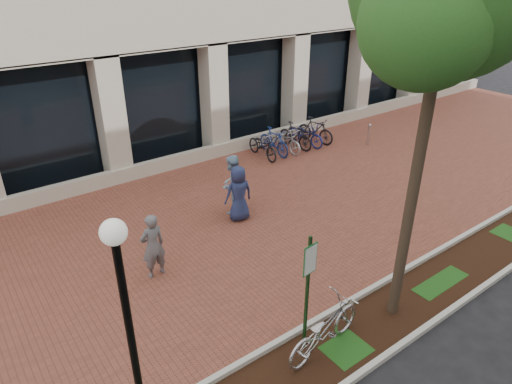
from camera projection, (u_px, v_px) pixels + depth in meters
ground at (247, 217)px, 13.59m from camera, size 120.00×120.00×0.00m
brick_plaza at (247, 217)px, 13.58m from camera, size 40.00×9.00×0.01m
planting_strip at (388, 315)px, 9.82m from camera, size 40.00×1.50×0.01m
curb_plaza_side at (362, 294)px, 10.33m from camera, size 40.00×0.12×0.12m
curb_street_side at (418, 333)px, 9.26m from camera, size 40.00×0.12×0.12m
parking_sign at (308, 281)px, 8.26m from camera, size 0.34×0.07×2.58m
lamppost at (129, 323)px, 6.46m from camera, size 0.36×0.36×3.93m
locked_bicycle at (324, 328)px, 8.74m from camera, size 2.08×0.94×1.06m
pedestrian_left at (153, 246)px, 10.71m from camera, size 0.63×0.44×1.67m
pedestrian_mid at (232, 184)px, 13.50m from camera, size 1.09×1.00×1.81m
pedestrian_right at (239, 194)px, 13.10m from camera, size 0.90×0.66×1.68m
bollard at (369, 134)px, 18.63m from camera, size 0.12×0.12×0.92m
bike_rack_cluster at (290, 138)px, 18.19m from camera, size 3.53×1.88×1.05m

